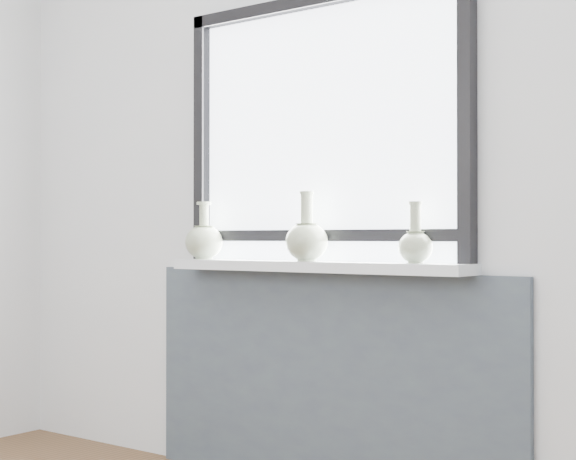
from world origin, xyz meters
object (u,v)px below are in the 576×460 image
Objects in this scene: windowsill at (313,266)px; vase_a at (204,240)px; vase_c at (415,244)px; vase_b at (307,239)px.

vase_a is at bearing -178.18° from windowsill.
vase_b is at bearing -177.20° from vase_c.
vase_a is 0.54m from vase_b.
vase_b is (0.54, -0.01, 0.01)m from vase_a.
vase_a is at bearing 179.07° from vase_b.
vase_a is 1.00m from vase_c.
vase_b is at bearing -112.88° from windowsill.
vase_c is at bearing -0.50° from windowsill.
windowsill is at bearing 1.82° from vase_a.
vase_a reaches higher than windowsill.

